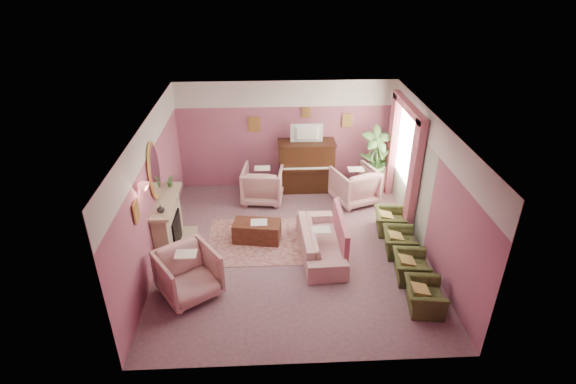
{
  "coord_description": "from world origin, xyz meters",
  "views": [
    {
      "loc": [
        -0.48,
        -7.78,
        5.6
      ],
      "look_at": [
        -0.08,
        0.4,
        1.15
      ],
      "focal_mm": 28.0,
      "sensor_mm": 36.0,
      "label": 1
    }
  ],
  "objects_px": {
    "floral_armchair_front": "(188,272)",
    "side_table": "(377,176)",
    "olive_chair_a": "(425,293)",
    "piano": "(306,167)",
    "olive_chair_d": "(390,218)",
    "olive_chair_c": "(399,239)",
    "coffee_table": "(257,231)",
    "olive_chair_b": "(411,264)",
    "sofa": "(321,237)",
    "floral_armchair_left": "(263,182)",
    "floral_armchair_right": "(355,184)",
    "television": "(307,133)"
  },
  "relations": [
    {
      "from": "olive_chair_a",
      "to": "floral_armchair_front",
      "type": "bearing_deg",
      "value": 172.19
    },
    {
      "from": "floral_armchair_left",
      "to": "olive_chair_c",
      "type": "relative_size",
      "value": 1.33
    },
    {
      "from": "sofa",
      "to": "floral_armchair_front",
      "type": "distance_m",
      "value": 2.77
    },
    {
      "from": "coffee_table",
      "to": "floral_armchair_front",
      "type": "relative_size",
      "value": 1.0
    },
    {
      "from": "coffee_table",
      "to": "olive_chair_c",
      "type": "xyz_separation_m",
      "value": [
        2.95,
        -0.6,
        0.1
      ]
    },
    {
      "from": "floral_armchair_left",
      "to": "olive_chair_b",
      "type": "relative_size",
      "value": 1.33
    },
    {
      "from": "floral_armchair_front",
      "to": "side_table",
      "type": "distance_m",
      "value": 5.86
    },
    {
      "from": "olive_chair_d",
      "to": "piano",
      "type": "bearing_deg",
      "value": 128.83
    },
    {
      "from": "olive_chair_a",
      "to": "olive_chair_c",
      "type": "relative_size",
      "value": 1.0
    },
    {
      "from": "floral_armchair_right",
      "to": "olive_chair_a",
      "type": "relative_size",
      "value": 1.33
    },
    {
      "from": "floral_armchair_right",
      "to": "olive_chair_c",
      "type": "height_order",
      "value": "floral_armchair_right"
    },
    {
      "from": "floral_armchair_right",
      "to": "sofa",
      "type": "bearing_deg",
      "value": -116.86
    },
    {
      "from": "floral_armchair_front",
      "to": "olive_chair_c",
      "type": "bearing_deg",
      "value": 14.46
    },
    {
      "from": "coffee_table",
      "to": "floral_armchair_front",
      "type": "xyz_separation_m",
      "value": [
        -1.21,
        -1.67,
        0.28
      ]
    },
    {
      "from": "olive_chair_b",
      "to": "television",
      "type": "bearing_deg",
      "value": 114.62
    },
    {
      "from": "sofa",
      "to": "olive_chair_b",
      "type": "distance_m",
      "value": 1.85
    },
    {
      "from": "olive_chair_b",
      "to": "olive_chair_d",
      "type": "bearing_deg",
      "value": 90.0
    },
    {
      "from": "sofa",
      "to": "side_table",
      "type": "relative_size",
      "value": 2.9
    },
    {
      "from": "floral_armchair_right",
      "to": "olive_chair_c",
      "type": "relative_size",
      "value": 1.33
    },
    {
      "from": "olive_chair_d",
      "to": "coffee_table",
      "type": "bearing_deg",
      "value": -175.69
    },
    {
      "from": "piano",
      "to": "side_table",
      "type": "relative_size",
      "value": 2.0
    },
    {
      "from": "olive_chair_a",
      "to": "olive_chair_d",
      "type": "xyz_separation_m",
      "value": [
        0.0,
        2.46,
        0.0
      ]
    },
    {
      "from": "coffee_table",
      "to": "olive_chair_a",
      "type": "relative_size",
      "value": 1.33
    },
    {
      "from": "floral_armchair_front",
      "to": "olive_chair_d",
      "type": "distance_m",
      "value": 4.56
    },
    {
      "from": "floral_armchair_left",
      "to": "olive_chair_c",
      "type": "distance_m",
      "value": 3.68
    },
    {
      "from": "olive_chair_a",
      "to": "olive_chair_c",
      "type": "bearing_deg",
      "value": 90.0
    },
    {
      "from": "olive_chair_b",
      "to": "piano",
      "type": "bearing_deg",
      "value": 114.33
    },
    {
      "from": "piano",
      "to": "side_table",
      "type": "height_order",
      "value": "piano"
    },
    {
      "from": "floral_armchair_front",
      "to": "olive_chair_a",
      "type": "height_order",
      "value": "floral_armchair_front"
    },
    {
      "from": "floral_armchair_left",
      "to": "olive_chair_b",
      "type": "height_order",
      "value": "floral_armchair_left"
    },
    {
      "from": "olive_chair_c",
      "to": "piano",
      "type": "bearing_deg",
      "value": 120.07
    },
    {
      "from": "coffee_table",
      "to": "floral_armchair_front",
      "type": "height_order",
      "value": "floral_armchair_front"
    },
    {
      "from": "sofa",
      "to": "olive_chair_d",
      "type": "distance_m",
      "value": 1.8
    },
    {
      "from": "coffee_table",
      "to": "floral_armchair_front",
      "type": "bearing_deg",
      "value": -125.84
    },
    {
      "from": "piano",
      "to": "floral_armchair_right",
      "type": "bearing_deg",
      "value": -32.31
    },
    {
      "from": "olive_chair_c",
      "to": "floral_armchair_left",
      "type": "bearing_deg",
      "value": 139.93
    },
    {
      "from": "coffee_table",
      "to": "television",
      "type": "bearing_deg",
      "value": 61.11
    },
    {
      "from": "olive_chair_a",
      "to": "olive_chair_b",
      "type": "xyz_separation_m",
      "value": [
        0.0,
        0.82,
        0.0
      ]
    },
    {
      "from": "olive_chair_d",
      "to": "side_table",
      "type": "distance_m",
      "value": 2.07
    },
    {
      "from": "floral_armchair_right",
      "to": "olive_chair_d",
      "type": "xyz_separation_m",
      "value": [
        0.54,
        -1.38,
        -0.18
      ]
    },
    {
      "from": "piano",
      "to": "olive_chair_c",
      "type": "bearing_deg",
      "value": -59.93
    },
    {
      "from": "sofa",
      "to": "olive_chair_c",
      "type": "relative_size",
      "value": 2.69
    },
    {
      "from": "floral_armchair_right",
      "to": "side_table",
      "type": "distance_m",
      "value": 1.0
    },
    {
      "from": "olive_chair_d",
      "to": "side_table",
      "type": "relative_size",
      "value": 1.08
    },
    {
      "from": "olive_chair_c",
      "to": "side_table",
      "type": "xyz_separation_m",
      "value": [
        0.17,
        2.88,
        0.02
      ]
    },
    {
      "from": "television",
      "to": "sofa",
      "type": "xyz_separation_m",
      "value": [
        0.07,
        -2.81,
        -1.19
      ]
    },
    {
      "from": "sofa",
      "to": "olive_chair_b",
      "type": "relative_size",
      "value": 2.69
    },
    {
      "from": "coffee_table",
      "to": "olive_chair_d",
      "type": "bearing_deg",
      "value": 4.31
    },
    {
      "from": "olive_chair_c",
      "to": "olive_chair_b",
      "type": "bearing_deg",
      "value": -90.0
    },
    {
      "from": "piano",
      "to": "olive_chair_d",
      "type": "relative_size",
      "value": 1.86
    }
  ]
}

